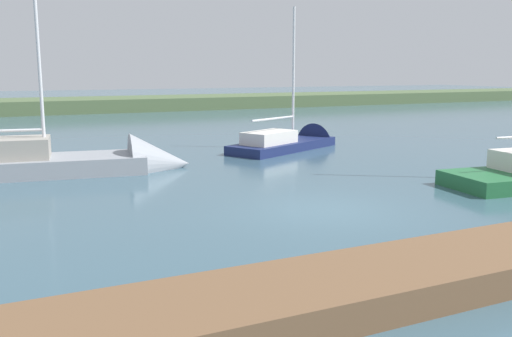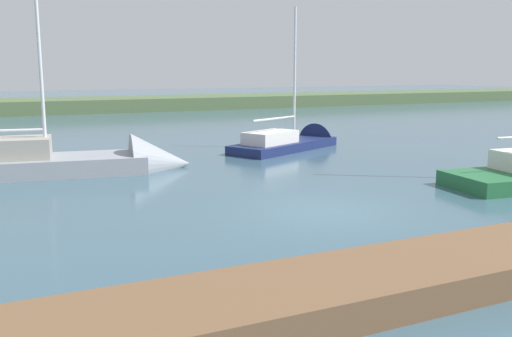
{
  "view_description": "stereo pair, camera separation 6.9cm",
  "coord_description": "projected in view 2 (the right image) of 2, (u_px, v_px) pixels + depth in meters",
  "views": [
    {
      "loc": [
        8.05,
        12.64,
        3.79
      ],
      "look_at": [
        1.7,
        -0.75,
        1.16
      ],
      "focal_mm": 38.97,
      "sensor_mm": 36.0,
      "label": 1
    },
    {
      "loc": [
        7.99,
        12.67,
        3.79
      ],
      "look_at": [
        1.7,
        -0.75,
        1.16
      ],
      "focal_mm": 38.97,
      "sensor_mm": 36.0,
      "label": 2
    }
  ],
  "objects": [
    {
      "name": "sailboat_far_right",
      "position": [
        73.0,
        166.0,
        20.7
      ],
      "size": [
        10.54,
        3.89,
        11.86
      ],
      "rotation": [
        0.0,
        0.0,
        3.01
      ],
      "color": "gray",
      "rests_on": "ground_plane"
    },
    {
      "name": "sailboat_outer_mooring",
      "position": [
        300.0,
        144.0,
        27.73
      ],
      "size": [
        7.81,
        5.23,
        7.75
      ],
      "rotation": [
        0.0,
        0.0,
        3.59
      ],
      "color": "navy",
      "rests_on": "ground_plane"
    },
    {
      "name": "dock_pier",
      "position": [
        482.0,
        262.0,
        10.31
      ],
      "size": [
        25.44,
        2.08,
        0.55
      ],
      "primitive_type": "cube",
      "color": "brown",
      "rests_on": "ground_plane"
    },
    {
      "name": "far_shoreline",
      "position": [
        89.0,
        111.0,
        52.11
      ],
      "size": [
        180.0,
        8.0,
        2.4
      ],
      "primitive_type": "cube",
      "color": "#4C603D",
      "rests_on": "ground_plane"
    },
    {
      "name": "ground_plane",
      "position": [
        323.0,
        210.0,
        15.29
      ],
      "size": [
        200.0,
        200.0,
        0.0
      ],
      "primitive_type": "plane",
      "color": "#385666"
    }
  ]
}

